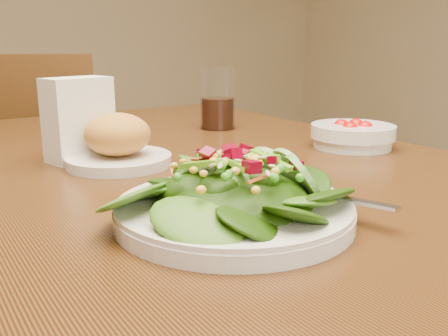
{
  "coord_description": "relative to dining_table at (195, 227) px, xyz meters",
  "views": [
    {
      "loc": [
        -0.38,
        -0.67,
        0.94
      ],
      "look_at": [
        -0.09,
        -0.22,
        0.81
      ],
      "focal_mm": 40.0,
      "sensor_mm": 36.0,
      "label": 1
    }
  ],
  "objects": [
    {
      "name": "napkin_holder",
      "position": [
        -0.13,
        0.15,
        0.17
      ],
      "size": [
        0.12,
        0.08,
        0.14
      ],
      "rotation": [
        0.0,
        0.0,
        0.26
      ],
      "color": "white",
      "rests_on": "dining_table"
    },
    {
      "name": "bread_plate",
      "position": [
        -0.1,
        0.08,
        0.14
      ],
      "size": [
        0.17,
        0.17,
        0.09
      ],
      "color": "silver",
      "rests_on": "dining_table"
    },
    {
      "name": "chair_far",
      "position": [
        -0.03,
        0.98,
        -0.17
      ],
      "size": [
        0.53,
        0.53,
        0.91
      ],
      "rotation": [
        0.0,
        0.0,
        2.81
      ],
      "color": "#40270E",
      "rests_on": "ground_plane"
    },
    {
      "name": "salad_plate",
      "position": [
        -0.08,
        -0.24,
        0.13
      ],
      "size": [
        0.27,
        0.26,
        0.08
      ],
      "rotation": [
        0.0,
        0.0,
        0.06
      ],
      "color": "silver",
      "rests_on": "dining_table"
    },
    {
      "name": "drinking_glass",
      "position": [
        0.23,
        0.28,
        0.16
      ],
      "size": [
        0.08,
        0.08,
        0.14
      ],
      "color": "silver",
      "rests_on": "dining_table"
    },
    {
      "name": "dining_table",
      "position": [
        0.0,
        0.0,
        0.0
      ],
      "size": [
        0.9,
        1.4,
        0.75
      ],
      "color": "#4D3013",
      "rests_on": "ground_plane"
    },
    {
      "name": "tomato_bowl",
      "position": [
        0.32,
        -0.03,
        0.12
      ],
      "size": [
        0.16,
        0.16,
        0.05
      ],
      "color": "silver",
      "rests_on": "dining_table"
    }
  ]
}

